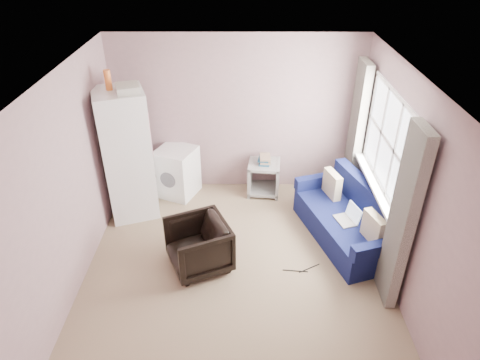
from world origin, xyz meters
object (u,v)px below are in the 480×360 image
(side_table, at_px, (264,175))
(fridge, at_px, (127,154))
(sofa, at_px, (349,221))
(armchair, at_px, (198,243))
(washing_machine, at_px, (177,171))

(side_table, bearing_deg, fridge, -165.06)
(fridge, height_order, sofa, fridge)
(armchair, distance_m, sofa, 2.11)
(sofa, bearing_deg, armchair, 178.35)
(side_table, bearing_deg, armchair, -117.31)
(armchair, bearing_deg, washing_machine, 171.75)
(fridge, bearing_deg, side_table, -4.22)
(washing_machine, distance_m, sofa, 2.76)
(armchair, distance_m, washing_machine, 1.79)
(fridge, relative_size, side_table, 3.25)
(side_table, xyz_separation_m, sofa, (1.13, -1.16, -0.03))
(washing_machine, bearing_deg, side_table, 24.02)
(fridge, height_order, washing_machine, fridge)
(sofa, bearing_deg, fridge, 150.79)
(washing_machine, relative_size, sofa, 0.41)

